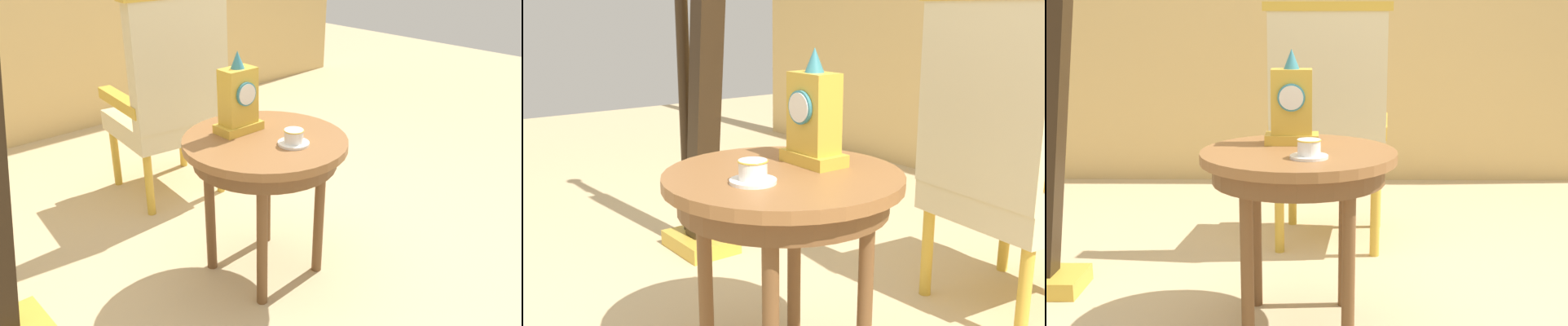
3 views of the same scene
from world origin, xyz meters
The scene contains 5 objects.
ground_plane centered at (0.00, 0.00, 0.00)m, with size 10.00×10.00×0.00m, color tan.
side_table centered at (0.10, 0.00, 0.56)m, with size 0.67×0.67×0.63m.
teacup_left centered at (0.14, -0.13, 0.66)m, with size 0.12×0.12×0.06m.
mantel_clock centered at (0.07, 0.13, 0.77)m, with size 0.19×0.11×0.34m.
armchair centered at (0.22, 0.86, 0.59)m, with size 0.59×0.58×1.14m.
Camera 3 is at (0.16, -2.30, 1.09)m, focal length 47.67 mm.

